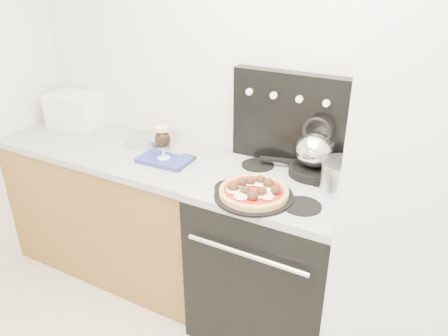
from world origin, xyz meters
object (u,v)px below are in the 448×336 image
Objects in this scene: beer_glass at (163,142)px; pizza_pan at (254,196)px; oven_mitt at (164,160)px; toaster_oven at (77,110)px; fridge at (429,217)px; stove_body at (273,261)px; stock_pot at (343,178)px; pizza at (254,190)px; tea_kettle at (315,147)px; base_cabinet at (121,210)px; skillet at (313,171)px.

beer_glass is 0.51× the size of pizza_pan.
pizza_pan is (0.63, -0.15, 0.01)m from oven_mitt.
fridge is at bearing -11.15° from toaster_oven.
stock_pot reaches higher than stove_body.
pizza is 0.42m from tea_kettle.
stove_body is 0.55m from pizza.
beer_glass is (-1.38, -0.00, 0.07)m from fridge.
pizza is 1.47× the size of tea_kettle.
base_cabinet is at bearing -178.17° from stock_pot.
skillet is at bearing 64.78° from pizza_pan.
pizza_pan is (-0.75, -0.15, -0.02)m from fridge.
fridge reaches higher than tea_kettle.
toaster_oven is 1.36× the size of skillet.
tea_kettle is at bearing 64.78° from pizza_pan.
base_cabinet is at bearing -168.65° from tea_kettle.
base_cabinet is 1.39m from tea_kettle.
skillet is at bearing 7.54° from base_cabinet.
skillet is at bearing 159.99° from fridge.
stove_body is 0.87m from fridge.
fridge reaches higher than pizza_pan.
pizza reaches higher than pizza_pan.
stock_pot is (-0.40, 0.09, 0.05)m from fridge.
fridge is at bearing 11.28° from pizza.
stock_pot reaches higher than pizza_pan.
beer_glass is at bearing -19.62° from toaster_oven.
stove_body is 4.57× the size of beer_glass.
fridge is 1.38m from oven_mitt.
base_cabinet is 7.02× the size of stock_pot.
stock_pot is at bearing 166.68° from fridge.
tea_kettle is (1.22, 0.16, 0.65)m from base_cabinet.
base_cabinet is 7.53× the size of beer_glass.
beer_glass is (0.42, -0.05, 0.59)m from base_cabinet.
oven_mitt is at bearing -179.85° from fridge.
pizza is at bearing -13.11° from oven_mitt.
beer_glass is at bearing -164.90° from skillet.
pizza is at bearing -106.62° from stove_body.
tea_kettle is at bearing 15.10° from oven_mitt.
fridge is at bearing 11.28° from pizza_pan.
pizza reaches higher than oven_mitt.
beer_glass is at bearing -174.26° from stock_pot.
stove_body is at bearing -166.89° from stock_pot.
fridge reaches higher than pizza.
base_cabinet is at bearing -25.52° from toaster_oven.
beer_glass is at bearing 0.00° from oven_mitt.
base_cabinet is 1.34m from skillet.
base_cabinet is 5.00× the size of oven_mitt.
tea_kettle is 0.23m from stock_pot.
beer_glass is (0.88, -0.22, 0.01)m from toaster_oven.
stove_body is (1.10, -0.02, 0.01)m from base_cabinet.
stove_body is 3.04× the size of oven_mitt.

